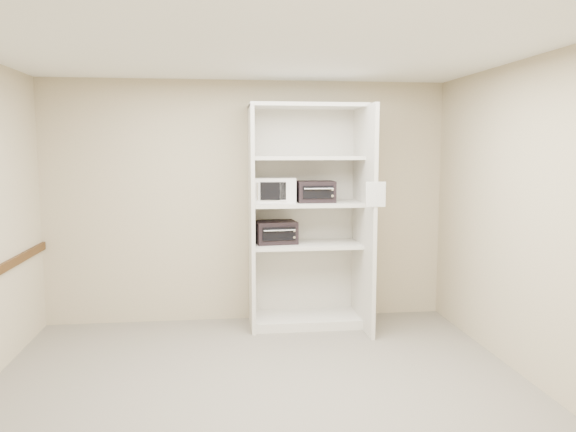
{
  "coord_description": "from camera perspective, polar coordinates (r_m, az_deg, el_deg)",
  "views": [
    {
      "loc": [
        -0.32,
        -4.31,
        1.94
      ],
      "look_at": [
        0.37,
        1.32,
        1.26
      ],
      "focal_mm": 35.0,
      "sensor_mm": 36.0,
      "label": 1
    }
  ],
  "objects": [
    {
      "name": "microwave",
      "position": [
        6.1,
        -1.38,
        2.67
      ],
      "size": [
        0.45,
        0.35,
        0.26
      ],
      "primitive_type": "cube",
      "rotation": [
        0.0,
        0.0,
        -0.02
      ],
      "color": "white",
      "rests_on": "shelving_unit"
    },
    {
      "name": "floor",
      "position": [
        4.74,
        -2.64,
        -17.39
      ],
      "size": [
        4.5,
        4.0,
        0.01
      ],
      "primitive_type": "cube",
      "color": "#6A675A",
      "rests_on": "ground"
    },
    {
      "name": "paper_sign",
      "position": [
        5.62,
        8.91,
        2.19
      ],
      "size": [
        0.19,
        0.02,
        0.24
      ],
      "primitive_type": "cube",
      "rotation": [
        0.0,
        0.0,
        -0.08
      ],
      "color": "white",
      "rests_on": "shelving_unit"
    },
    {
      "name": "wall_right",
      "position": [
        5.05,
        23.63,
        -0.5
      ],
      "size": [
        0.02,
        4.0,
        2.7
      ],
      "primitive_type": "cube",
      "color": "tan",
      "rests_on": "ground"
    },
    {
      "name": "toaster_oven_upper",
      "position": [
        6.09,
        2.84,
        2.49
      ],
      "size": [
        0.4,
        0.3,
        0.23
      ],
      "primitive_type": "cube",
      "rotation": [
        0.0,
        0.0,
        0.0
      ],
      "color": "black",
      "rests_on": "shelving_unit"
    },
    {
      "name": "wall_back",
      "position": [
        6.35,
        -4.07,
        1.44
      ],
      "size": [
        4.5,
        0.02,
        2.7
      ],
      "primitive_type": "cube",
      "color": "tan",
      "rests_on": "ground"
    },
    {
      "name": "toaster_oven_lower",
      "position": [
        6.13,
        -1.26,
        -1.65
      ],
      "size": [
        0.47,
        0.37,
        0.24
      ],
      "primitive_type": "cube",
      "rotation": [
        0.0,
        0.0,
        0.11
      ],
      "color": "black",
      "rests_on": "shelving_unit"
    },
    {
      "name": "wall_front",
      "position": [
        2.41,
        0.8,
        -7.45
      ],
      "size": [
        4.5,
        0.02,
        2.7
      ],
      "primitive_type": "cube",
      "color": "tan",
      "rests_on": "ground"
    },
    {
      "name": "shelving_unit",
      "position": [
        6.15,
        2.3,
        -0.78
      ],
      "size": [
        1.24,
        0.92,
        2.42
      ],
      "color": "beige",
      "rests_on": "floor"
    },
    {
      "name": "ceiling",
      "position": [
        4.39,
        -2.84,
        16.73
      ],
      "size": [
        4.5,
        4.0,
        0.01
      ],
      "primitive_type": "cube",
      "color": "white"
    }
  ]
}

